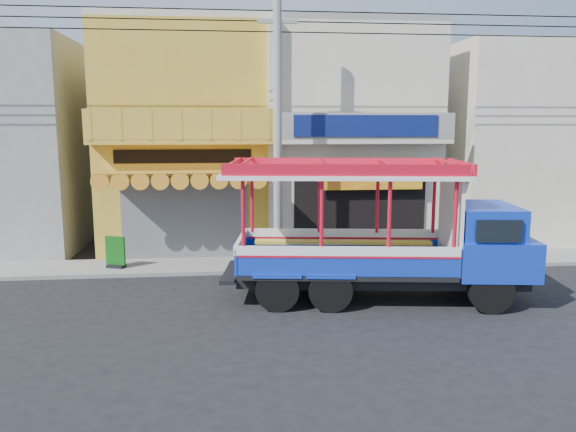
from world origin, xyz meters
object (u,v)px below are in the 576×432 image
object	(u,v)px
potted_plant_c	(403,246)
potted_plant_b	(408,244)
green_sign	(116,255)
songthaew_truck	(400,234)
potted_plant_a	(394,245)
utility_pole	(282,110)

from	to	relation	value
potted_plant_c	potted_plant_b	bearing A→B (deg)	150.04
green_sign	potted_plant_b	size ratio (longest dim) A/B	1.19
songthaew_truck	potted_plant_a	distance (m)	4.20
potted_plant_a	potted_plant_b	size ratio (longest dim) A/B	1.16
songthaew_truck	potted_plant_c	size ratio (longest dim) A/B	9.24
potted_plant_c	utility_pole	bearing A→B (deg)	-72.85
potted_plant_b	potted_plant_a	bearing A→B (deg)	73.67
green_sign	potted_plant_b	distance (m)	9.67
songthaew_truck	green_sign	size ratio (longest dim) A/B	8.12
potted_plant_a	potted_plant_b	world-z (taller)	potted_plant_a
utility_pole	songthaew_truck	bearing A→B (deg)	-49.04
potted_plant_a	potted_plant_c	distance (m)	0.29
utility_pole	potted_plant_b	world-z (taller)	utility_pole
songthaew_truck	potted_plant_a	world-z (taller)	songthaew_truck
green_sign	potted_plant_a	size ratio (longest dim) A/B	1.03
potted_plant_c	green_sign	bearing A→B (deg)	-81.06
songthaew_truck	potted_plant_c	bearing A→B (deg)	71.30
utility_pole	songthaew_truck	xyz separation A→B (m)	(2.79, -3.21, -3.26)
potted_plant_a	potted_plant_c	world-z (taller)	potted_plant_a
songthaew_truck	potted_plant_b	world-z (taller)	songthaew_truck
green_sign	potted_plant_a	bearing A→B (deg)	1.19
utility_pole	potted_plant_a	size ratio (longest dim) A/B	28.76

